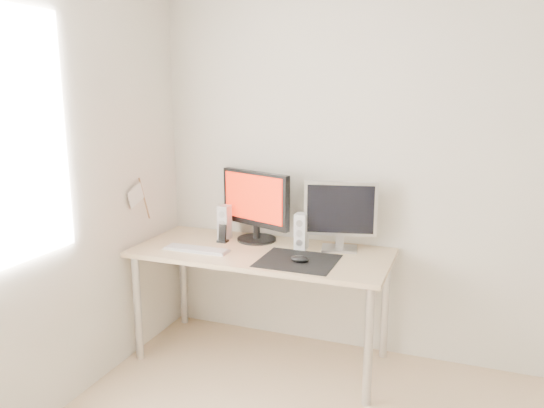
# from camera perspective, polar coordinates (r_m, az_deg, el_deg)

# --- Properties ---
(wall_back) EXTENTS (3.50, 0.00, 3.50)m
(wall_back) POSITION_cam_1_polar(r_m,az_deg,el_deg) (3.36, 16.17, 3.77)
(wall_back) COLOR white
(wall_back) RESTS_ON ground
(mousepad) EXTENTS (0.45, 0.40, 0.00)m
(mousepad) POSITION_cam_1_polar(r_m,az_deg,el_deg) (3.13, 2.79, -6.12)
(mousepad) COLOR black
(mousepad) RESTS_ON desk
(mouse) EXTENTS (0.11, 0.07, 0.04)m
(mouse) POSITION_cam_1_polar(r_m,az_deg,el_deg) (3.09, 2.98, -5.94)
(mouse) COLOR black
(mouse) RESTS_ON mousepad
(desk) EXTENTS (1.60, 0.70, 0.73)m
(desk) POSITION_cam_1_polar(r_m,az_deg,el_deg) (3.35, -1.14, -6.28)
(desk) COLOR #D1B587
(desk) RESTS_ON ground
(main_monitor) EXTENTS (0.53, 0.34, 0.47)m
(main_monitor) POSITION_cam_1_polar(r_m,az_deg,el_deg) (3.48, -1.79, 0.07)
(main_monitor) COLOR black
(main_monitor) RESTS_ON desk
(second_monitor) EXTENTS (0.45, 0.20, 0.43)m
(second_monitor) POSITION_cam_1_polar(r_m,az_deg,el_deg) (3.31, 7.36, -0.91)
(second_monitor) COLOR silver
(second_monitor) RESTS_ON desk
(speaker_left) EXTENTS (0.07, 0.09, 0.23)m
(speaker_left) POSITION_cam_1_polar(r_m,az_deg,el_deg) (3.57, -5.13, -1.96)
(speaker_left) COLOR white
(speaker_left) RESTS_ON desk
(speaker_right) EXTENTS (0.07, 0.09, 0.23)m
(speaker_right) POSITION_cam_1_polar(r_m,az_deg,el_deg) (3.33, 3.17, -2.97)
(speaker_right) COLOR white
(speaker_right) RESTS_ON desk
(keyboard) EXTENTS (0.42, 0.12, 0.02)m
(keyboard) POSITION_cam_1_polar(r_m,az_deg,el_deg) (3.36, -8.15, -4.84)
(keyboard) COLOR #B3B3B5
(keyboard) RESTS_ON desk
(phone_dock) EXTENTS (0.07, 0.06, 0.12)m
(phone_dock) POSITION_cam_1_polar(r_m,az_deg,el_deg) (3.51, -5.34, -3.53)
(phone_dock) COLOR black
(phone_dock) RESTS_ON desk
(pennant) EXTENTS (0.01, 0.23, 0.29)m
(pennant) POSITION_cam_1_polar(r_m,az_deg,el_deg) (3.50, -14.15, 0.83)
(pennant) COLOR #A57F54
(pennant) RESTS_ON wall_left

